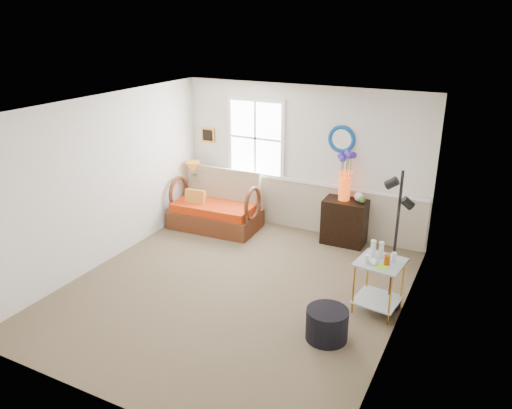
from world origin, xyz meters
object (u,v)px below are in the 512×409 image
at_px(lamp_stand, 196,201).
at_px(cabinet, 345,222).
at_px(floor_lamp, 395,242).
at_px(ottoman, 327,324).
at_px(loveseat, 215,201).
at_px(side_table, 378,286).

xyz_separation_m(lamp_stand, cabinet, (2.96, 0.10, 0.10)).
distance_m(floor_lamp, ottoman, 1.41).
height_order(cabinet, floor_lamp, floor_lamp).
height_order(cabinet, ottoman, cabinet).
distance_m(cabinet, floor_lamp, 2.11).
distance_m(loveseat, lamp_stand, 0.77).
height_order(floor_lamp, ottoman, floor_lamp).
bearing_deg(ottoman, loveseat, 142.07).
xyz_separation_m(loveseat, floor_lamp, (3.47, -1.24, 0.44)).
relative_size(loveseat, lamp_stand, 2.72).
bearing_deg(side_table, ottoman, -113.62).
bearing_deg(lamp_stand, cabinet, 1.84).
relative_size(lamp_stand, ottoman, 1.14).
bearing_deg(lamp_stand, ottoman, -36.22).
distance_m(cabinet, side_table, 2.13).
distance_m(side_table, floor_lamp, 0.63).
relative_size(loveseat, ottoman, 3.09).
distance_m(loveseat, floor_lamp, 3.71).
xyz_separation_m(cabinet, ottoman, (0.65, -2.74, -0.19)).
relative_size(cabinet, side_table, 1.07).
bearing_deg(side_table, cabinet, 119.24).
relative_size(floor_lamp, ottoman, 3.73).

